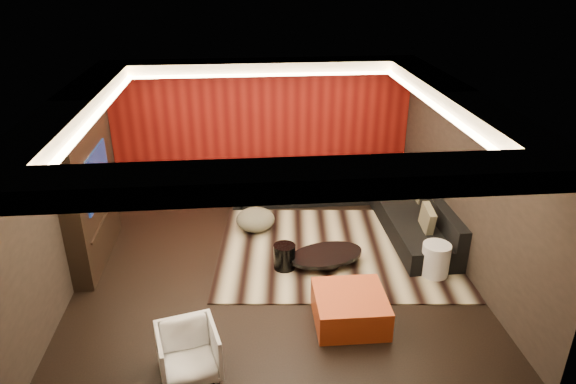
{
  "coord_description": "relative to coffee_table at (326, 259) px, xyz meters",
  "views": [
    {
      "loc": [
        -0.41,
        -6.99,
        4.53
      ],
      "look_at": [
        0.3,
        0.6,
        1.05
      ],
      "focal_mm": 32.0,
      "sensor_mm": 36.0,
      "label": 1
    }
  ],
  "objects": [
    {
      "name": "throw_pillows",
      "position": [
        0.88,
        1.91,
        0.5
      ],
      "size": [
        3.2,
        2.8,
        0.5
      ],
      "color": "beige",
      "rests_on": "sectional_sofa"
    },
    {
      "name": "tv_screen",
      "position": [
        -3.55,
        0.62,
        1.33
      ],
      "size": [
        0.04,
        1.3,
        0.8
      ],
      "primitive_type": "cube",
      "color": "black",
      "rests_on": "ground"
    },
    {
      "name": "tv_surround",
      "position": [
        -3.71,
        0.62,
        0.98
      ],
      "size": [
        0.3,
        2.0,
        2.2
      ],
      "primitive_type": "cube",
      "color": "black",
      "rests_on": "ground"
    },
    {
      "name": "soffit_back",
      "position": [
        -0.86,
        2.72,
        2.57
      ],
      "size": [
        6.0,
        0.6,
        0.22
      ],
      "primitive_type": "cube",
      "color": "silver",
      "rests_on": "ground"
    },
    {
      "name": "cove_right",
      "position": [
        1.5,
        0.02,
        2.48
      ],
      "size": [
        0.08,
        4.8,
        0.04
      ],
      "primitive_type": "cube",
      "color": "#FFD899",
      "rests_on": "ground"
    },
    {
      "name": "coffee_table",
      "position": [
        0.0,
        0.0,
        0.0
      ],
      "size": [
        1.48,
        1.48,
        0.2
      ],
      "primitive_type": "cylinder",
      "rotation": [
        0.0,
        0.0,
        0.26
      ],
      "color": "black",
      "rests_on": "rug"
    },
    {
      "name": "soffit_left",
      "position": [
        -3.56,
        0.02,
        2.57
      ],
      "size": [
        0.6,
        4.8,
        0.22
      ],
      "primitive_type": "cube",
      "color": "silver",
      "rests_on": "ground"
    },
    {
      "name": "soffit_right",
      "position": [
        1.84,
        0.02,
        2.57
      ],
      "size": [
        0.6,
        4.8,
        0.22
      ],
      "primitive_type": "cube",
      "color": "silver",
      "rests_on": "ground"
    },
    {
      "name": "rug",
      "position": [
        0.27,
        0.43,
        -0.11
      ],
      "size": [
        4.27,
        3.37,
        0.02
      ],
      "primitive_type": "cube",
      "rotation": [
        0.0,
        0.0,
        -0.1
      ],
      "color": "#BDAF8A",
      "rests_on": "floor"
    },
    {
      "name": "cove_front",
      "position": [
        -0.86,
        -2.34,
        2.48
      ],
      "size": [
        4.8,
        0.08,
        0.04
      ],
      "primitive_type": "cube",
      "color": "#FFD899",
      "rests_on": "ground"
    },
    {
      "name": "tv_shelf",
      "position": [
        -3.55,
        0.62,
        0.58
      ],
      "size": [
        0.04,
        1.6,
        0.04
      ],
      "primitive_type": "cube",
      "color": "black",
      "rests_on": "ground"
    },
    {
      "name": "drum_stool",
      "position": [
        -0.68,
        -0.03,
        0.1
      ],
      "size": [
        0.35,
        0.35,
        0.41
      ],
      "primitive_type": "cylinder",
      "rotation": [
        0.0,
        0.0,
        -0.01
      ],
      "color": "black",
      "rests_on": "rug"
    },
    {
      "name": "wall_back",
      "position": [
        -0.86,
        3.03,
        1.28
      ],
      "size": [
        6.0,
        0.02,
        2.8
      ],
      "primitive_type": "cube",
      "color": "black",
      "rests_on": "ground"
    },
    {
      "name": "sectional_sofa",
      "position": [
        0.87,
        1.88,
        0.14
      ],
      "size": [
        3.65,
        3.5,
        0.75
      ],
      "color": "black",
      "rests_on": "floor"
    },
    {
      "name": "soffit_front",
      "position": [
        -0.86,
        -2.68,
        2.57
      ],
      "size": [
        6.0,
        0.6,
        0.22
      ],
      "primitive_type": "cube",
      "color": "silver",
      "rests_on": "ground"
    },
    {
      "name": "armchair",
      "position": [
        -2.0,
        -2.2,
        0.2
      ],
      "size": [
        0.83,
        0.85,
        0.64
      ],
      "primitive_type": "imported",
      "rotation": [
        0.0,
        0.0,
        0.25
      ],
      "color": "white",
      "rests_on": "floor"
    },
    {
      "name": "cove_left",
      "position": [
        -3.22,
        0.02,
        2.48
      ],
      "size": [
        0.08,
        4.8,
        0.04
      ],
      "primitive_type": "cube",
      "color": "#FFD899",
      "rests_on": "ground"
    },
    {
      "name": "wall_right",
      "position": [
        2.15,
        0.02,
        1.28
      ],
      "size": [
        0.02,
        6.0,
        2.8
      ],
      "primitive_type": "cube",
      "color": "black",
      "rests_on": "ground"
    },
    {
      "name": "white_side_table",
      "position": [
        1.64,
        -0.43,
        0.15
      ],
      "size": [
        0.44,
        0.44,
        0.54
      ],
      "primitive_type": "cylinder",
      "rotation": [
        0.0,
        0.0,
        -0.02
      ],
      "color": "silver",
      "rests_on": "floor"
    },
    {
      "name": "floor",
      "position": [
        -0.86,
        0.02,
        -0.13
      ],
      "size": [
        6.0,
        6.0,
        0.02
      ],
      "primitive_type": "cube",
      "color": "black",
      "rests_on": "ground"
    },
    {
      "name": "red_feature_wall",
      "position": [
        -0.86,
        2.99,
        1.28
      ],
      "size": [
        5.98,
        0.05,
        2.78
      ],
      "primitive_type": "cube",
      "color": "#6B0C0A",
      "rests_on": "ground"
    },
    {
      "name": "striped_pouf",
      "position": [
        -1.09,
        1.3,
        0.09
      ],
      "size": [
        0.71,
        0.71,
        0.39
      ],
      "primitive_type": "ellipsoid",
      "rotation": [
        0.0,
        0.0,
        -0.01
      ],
      "color": "#B6B18D",
      "rests_on": "rug"
    },
    {
      "name": "cove_back",
      "position": [
        -0.86,
        2.38,
        2.48
      ],
      "size": [
        4.8,
        0.08,
        0.04
      ],
      "primitive_type": "cube",
      "color": "#FFD899",
      "rests_on": "ground"
    },
    {
      "name": "wall_left",
      "position": [
        -3.87,
        0.02,
        1.28
      ],
      "size": [
        0.02,
        6.0,
        2.8
      ],
      "primitive_type": "cube",
      "color": "black",
      "rests_on": "ground"
    },
    {
      "name": "orange_ottoman",
      "position": [
        0.09,
        -1.41,
        0.09
      ],
      "size": [
        0.96,
        0.96,
        0.42
      ],
      "primitive_type": "cube",
      "rotation": [
        0.0,
        0.0,
        -0.01
      ],
      "color": "#A52C15",
      "rests_on": "floor"
    },
    {
      "name": "ceiling",
      "position": [
        -0.86,
        0.02,
        2.69
      ],
      "size": [
        6.0,
        6.0,
        0.02
      ],
      "primitive_type": "cube",
      "color": "silver",
      "rests_on": "ground"
    }
  ]
}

